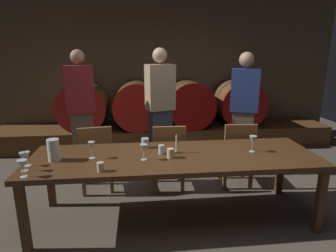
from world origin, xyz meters
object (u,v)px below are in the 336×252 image
object	(u,v)px
dining_table	(175,160)
guest_center	(160,111)
wine_glass_right	(144,148)
wine_glass_far_right	(253,140)
wine_barrel_center_right	(189,104)
cup_far_left	(100,167)
guest_right	(243,113)
wine_glass_center_left	(22,165)
wine_glass_far_left	(27,156)
chair_left	(96,155)
pitcher	(54,150)
guest_left	(82,113)
wine_glass_left	(23,158)
wine_barrel_center_left	(137,105)
chair_right	(237,152)
cup_center_left	(145,143)
wine_barrel_far_right	(237,103)
candle_center	(176,147)
wine_glass_center_right	(92,146)
cup_center_right	(161,149)
chair_center	(169,154)

from	to	relation	value
dining_table	guest_center	xyz separation A→B (m)	(-0.05, 1.26, 0.27)
wine_glass_right	wine_glass_far_right	bearing A→B (deg)	5.52
wine_barrel_center_right	dining_table	size ratio (longest dim) A/B	0.30
wine_glass_far_right	cup_far_left	world-z (taller)	wine_glass_far_right
guest_right	wine_glass_center_left	distance (m)	2.89
wine_barrel_center_right	wine_glass_far_left	bearing A→B (deg)	-126.87
chair_left	pitcher	world-z (taller)	pitcher
wine_glass_far_left	wine_glass_right	world-z (taller)	wine_glass_right
guest_left	wine_glass_left	distance (m)	1.54
wine_barrel_center_left	guest_center	size ratio (longest dim) A/B	0.49
chair_right	pitcher	distance (m)	2.23
wine_glass_far_left	cup_center_left	bearing A→B (deg)	20.01
wine_barrel_far_right	wine_glass_far_right	xyz separation A→B (m)	(-0.72, -2.51, 0.05)
candle_center	wine_glass_center_left	world-z (taller)	candle_center
wine_glass_center_left	wine_glass_center_right	bearing A→B (deg)	37.00
guest_right	wine_glass_far_left	xyz separation A→B (m)	(-2.52, -1.24, -0.08)
wine_glass_center_right	cup_center_right	distance (m)	0.70
dining_table	chair_left	world-z (taller)	chair_left
cup_center_right	dining_table	bearing A→B (deg)	-22.58
guest_left	wine_glass_center_right	xyz separation A→B (m)	(0.32, -1.27, -0.07)
guest_center	chair_right	bearing A→B (deg)	130.34
guest_left	guest_right	world-z (taller)	guest_left
wine_barrel_center_right	guest_left	size ratio (longest dim) A/B	0.49
wine_glass_far_right	wine_glass_center_left	bearing A→B (deg)	-169.62
wine_glass_far_right	cup_center_left	bearing A→B (deg)	167.28
wine_glass_right	cup_center_left	distance (m)	0.37
wine_glass_far_right	wine_glass_right	bearing A→B (deg)	-174.48
wine_glass_center_left	cup_center_right	xyz separation A→B (m)	(1.21, 0.44, -0.06)
chair_left	wine_glass_left	xyz separation A→B (m)	(-0.48, -0.96, 0.36)
chair_center	guest_left	size ratio (longest dim) A/B	0.49
chair_left	cup_far_left	bearing A→B (deg)	92.20
guest_center	dining_table	bearing A→B (deg)	74.46
wine_barrel_far_right	chair_right	bearing A→B (deg)	-108.95
guest_right	cup_far_left	world-z (taller)	guest_right
chair_right	wine_glass_far_right	xyz separation A→B (m)	(-0.08, -0.64, 0.36)
wine_glass_right	wine_glass_center_left	bearing A→B (deg)	-164.32
guest_left	cup_far_left	xyz separation A→B (m)	(0.44, -1.60, -0.15)
guest_right	cup_center_right	xyz separation A→B (m)	(-1.26, -1.06, -0.13)
wine_glass_far_left	wine_glass_right	distance (m)	1.08
cup_center_left	wine_barrel_center_left	bearing A→B (deg)	92.14
wine_glass_center_right	cup_center_left	world-z (taller)	wine_glass_center_right
wine_barrel_center_right	guest_right	bearing A→B (deg)	-69.47
pitcher	wine_glass_far_left	xyz separation A→B (m)	(-0.21, -0.11, -0.01)
chair_right	guest_left	world-z (taller)	guest_left
wine_barrel_center_left	wine_barrel_far_right	bearing A→B (deg)	0.00
cup_far_left	wine_barrel_far_right	bearing A→B (deg)	51.71
wine_glass_far_left	wine_glass_far_right	distance (m)	2.23
candle_center	chair_right	bearing A→B (deg)	33.86
pitcher	wine_glass_right	world-z (taller)	pitcher
chair_left	wine_glass_left	bearing A→B (deg)	55.26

